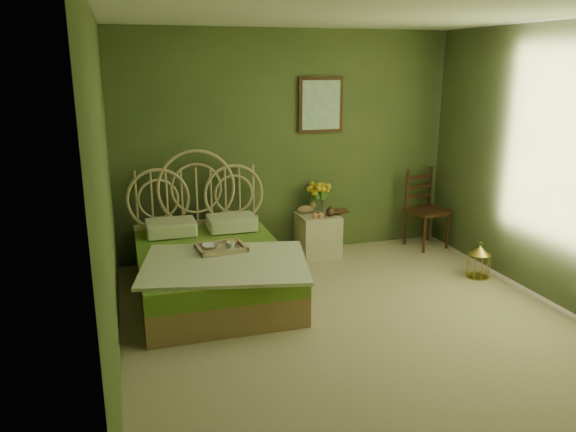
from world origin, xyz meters
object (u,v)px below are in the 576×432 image
object	(u,v)px
bed	(212,266)
nightstand	(318,227)
birdcage	(479,262)
chair	(424,203)

from	to	relation	value
bed	nightstand	distance (m)	1.61
bed	birdcage	xyz separation A→B (m)	(2.80, -0.38, -0.12)
birdcage	chair	bearing A→B (deg)	90.00
nightstand	chair	world-z (taller)	chair
nightstand	chair	distance (m)	1.41
chair	bed	bearing A→B (deg)	-174.40
chair	birdcage	xyz separation A→B (m)	(0.00, -1.17, -0.37)
nightstand	bed	bearing A→B (deg)	-150.29
nightstand	birdcage	bearing A→B (deg)	-40.32
nightstand	chair	xyz separation A→B (m)	(1.40, -0.02, 0.19)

